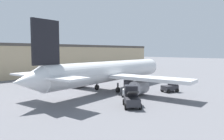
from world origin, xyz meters
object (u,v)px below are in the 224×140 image
at_px(airplane, 109,72).
at_px(pushback_tug, 129,89).
at_px(ground_crew_worker, 172,81).
at_px(baggage_tug, 171,86).
at_px(belt_loader_truck, 131,97).

distance_m(airplane, pushback_tug, 5.84).
relative_size(ground_crew_worker, baggage_tug, 0.59).
height_order(baggage_tug, belt_loader_truck, belt_loader_truck).
bearing_deg(pushback_tug, belt_loader_truck, -174.97).
relative_size(belt_loader_truck, pushback_tug, 1.21).
height_order(ground_crew_worker, baggage_tug, baggage_tug).
bearing_deg(baggage_tug, ground_crew_worker, 47.25).
height_order(airplane, pushback_tug, airplane).
height_order(baggage_tug, pushback_tug, pushback_tug).
distance_m(baggage_tug, pushback_tug, 8.07).
relative_size(airplane, pushback_tug, 11.51).
xyz_separation_m(airplane, baggage_tug, (7.03, -7.91, -2.30)).
bearing_deg(ground_crew_worker, pushback_tug, -53.74).
bearing_deg(baggage_tug, airplane, 148.32).
relative_size(airplane, ground_crew_worker, 20.76).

